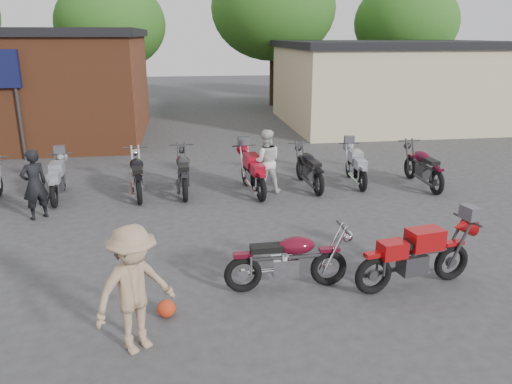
{
  "coord_description": "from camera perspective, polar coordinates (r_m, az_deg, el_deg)",
  "views": [
    {
      "loc": [
        -1.41,
        -7.52,
        4.04
      ],
      "look_at": [
        0.06,
        2.32,
        0.9
      ],
      "focal_mm": 35.0,
      "sensor_mm": 36.0,
      "label": 1
    }
  ],
  "objects": [
    {
      "name": "row_bike_6",
      "position": [
        14.29,
        11.37,
        3.08
      ],
      "size": [
        0.78,
        1.97,
        1.12
      ],
      "primitive_type": null,
      "rotation": [
        0.0,
        0.0,
        1.49
      ],
      "color": "#9596A2",
      "rests_on": "ground"
    },
    {
      "name": "tree_2",
      "position": [
        30.01,
        1.96,
        18.22
      ],
      "size": [
        7.04,
        7.04,
        8.8
      ],
      "primitive_type": null,
      "color": "#264D14",
      "rests_on": "ground"
    },
    {
      "name": "person_light",
      "position": [
        13.18,
        1.11,
        3.52
      ],
      "size": [
        0.85,
        0.68,
        1.7
      ],
      "primitive_type": "imported",
      "rotation": [
        0.0,
        0.0,
        3.09
      ],
      "color": "silver",
      "rests_on": "ground"
    },
    {
      "name": "helmet",
      "position": [
        7.77,
        -10.21,
        -12.97
      ],
      "size": [
        0.33,
        0.33,
        0.26
      ],
      "primitive_type": "ellipsoid",
      "rotation": [
        0.0,
        0.0,
        0.18
      ],
      "color": "#B62F13",
      "rests_on": "ground"
    },
    {
      "name": "row_bike_4",
      "position": [
        13.22,
        -0.37,
        2.5
      ],
      "size": [
        0.95,
        2.18,
        1.22
      ],
      "primitive_type": null,
      "rotation": [
        0.0,
        0.0,
        1.69
      ],
      "color": "#A60D22",
      "rests_on": "ground"
    },
    {
      "name": "row_bike_2",
      "position": [
        13.36,
        -13.42,
        2.17
      ],
      "size": [
        0.92,
        2.17,
        1.22
      ],
      "primitive_type": null,
      "rotation": [
        0.0,
        0.0,
        1.68
      ],
      "color": "black",
      "rests_on": "ground"
    },
    {
      "name": "stucco_building",
      "position": [
        24.71,
        15.49,
        11.6
      ],
      "size": [
        10.0,
        8.0,
        3.5
      ],
      "primitive_type": "cube",
      "color": "tan",
      "rests_on": "ground"
    },
    {
      "name": "row_bike_3",
      "position": [
        13.36,
        -8.3,
        2.52
      ],
      "size": [
        0.77,
        2.16,
        1.24
      ],
      "primitive_type": null,
      "rotation": [
        0.0,
        0.0,
        1.6
      ],
      "color": "#272729",
      "rests_on": "ground"
    },
    {
      "name": "tree_1",
      "position": [
        29.73,
        -16.12,
        16.23
      ],
      "size": [
        5.92,
        5.92,
        7.4
      ],
      "primitive_type": null,
      "color": "#264D14",
      "rests_on": "ground"
    },
    {
      "name": "ground",
      "position": [
        8.65,
        1.91,
        -10.33
      ],
      "size": [
        90.0,
        90.0,
        0.0
      ],
      "primitive_type": "plane",
      "color": "#353537"
    },
    {
      "name": "person_tan",
      "position": [
        6.78,
        -13.73,
        -10.78
      ],
      "size": [
        1.32,
        1.19,
        1.77
      ],
      "primitive_type": "imported",
      "rotation": [
        0.0,
        0.0,
        0.6
      ],
      "color": "#9E7F61",
      "rests_on": "ground"
    },
    {
      "name": "row_bike_1",
      "position": [
        13.7,
        -21.77,
        1.52
      ],
      "size": [
        0.78,
        1.97,
        1.12
      ],
      "primitive_type": null,
      "rotation": [
        0.0,
        0.0,
        1.65
      ],
      "color": "#9898A6",
      "rests_on": "ground"
    },
    {
      "name": "sportbike",
      "position": [
        8.69,
        17.93,
        -6.65
      ],
      "size": [
        2.19,
        1.05,
        1.22
      ],
      "primitive_type": null,
      "rotation": [
        0.0,
        0.0,
        0.18
      ],
      "color": "#A60D10",
      "rests_on": "ground"
    },
    {
      "name": "vintage_motorcycle",
      "position": [
        8.24,
        3.81,
        -7.36
      ],
      "size": [
        2.0,
        0.69,
        1.16
      ],
      "primitive_type": null,
      "rotation": [
        0.0,
        0.0,
        0.02
      ],
      "color": "#590B1C",
      "rests_on": "ground"
    },
    {
      "name": "person_dark",
      "position": [
        12.32,
        -24.0,
        0.79
      ],
      "size": [
        0.71,
        0.67,
        1.62
      ],
      "primitive_type": "imported",
      "rotation": [
        0.0,
        0.0,
        3.81
      ],
      "color": "black",
      "rests_on": "ground"
    },
    {
      "name": "row_bike_7",
      "position": [
        14.55,
        18.56,
        3.0
      ],
      "size": [
        0.72,
        2.14,
        1.24
      ],
      "primitive_type": null,
      "rotation": [
        0.0,
        0.0,
        1.58
      ],
      "color": "#49091C",
      "rests_on": "ground"
    },
    {
      "name": "row_bike_5",
      "position": [
        13.74,
        6.1,
        2.95
      ],
      "size": [
        0.83,
        2.12,
        1.21
      ],
      "primitive_type": null,
      "rotation": [
        0.0,
        0.0,
        1.64
      ],
      "color": "black",
      "rests_on": "ground"
    },
    {
      "name": "tree_3",
      "position": [
        32.42,
        16.61,
        16.43
      ],
      "size": [
        6.08,
        6.08,
        7.6
      ],
      "primitive_type": null,
      "color": "#264D14",
      "rests_on": "ground"
    }
  ]
}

